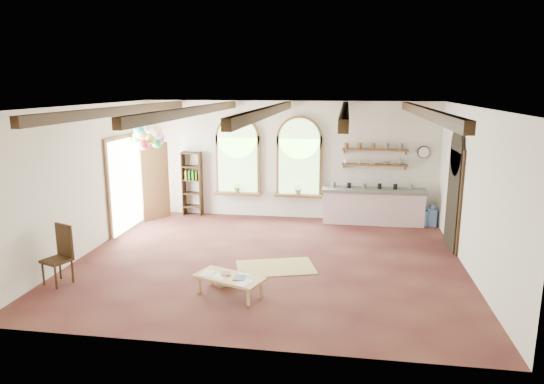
% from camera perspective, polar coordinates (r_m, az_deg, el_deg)
% --- Properties ---
extents(floor, '(8.00, 8.00, 0.00)m').
position_cam_1_polar(floor, '(10.29, -0.45, -8.04)').
color(floor, brown).
rests_on(floor, ground).
extents(ceiling_beams, '(6.20, 6.80, 0.18)m').
position_cam_1_polar(ceiling_beams, '(9.65, -0.48, 9.46)').
color(ceiling_beams, '#372411').
rests_on(ceiling_beams, ceiling).
extents(window_left, '(1.30, 0.28, 2.20)m').
position_cam_1_polar(window_left, '(13.42, -4.04, 3.97)').
color(window_left, brown).
rests_on(window_left, floor).
extents(window_right, '(1.30, 0.28, 2.20)m').
position_cam_1_polar(window_right, '(13.15, 3.22, 3.81)').
color(window_right, brown).
rests_on(window_right, floor).
extents(left_doorway, '(0.10, 1.90, 2.50)m').
position_cam_1_polar(left_doorway, '(12.82, -16.83, 0.88)').
color(left_doorway, brown).
rests_on(left_doorway, floor).
extents(right_doorway, '(0.10, 1.30, 2.40)m').
position_cam_1_polar(right_doorway, '(11.55, 20.53, -0.87)').
color(right_doorway, black).
rests_on(right_doorway, floor).
extents(kitchen_counter, '(2.68, 0.62, 0.94)m').
position_cam_1_polar(kitchen_counter, '(13.12, 11.79, -1.61)').
color(kitchen_counter, silver).
rests_on(kitchen_counter, floor).
extents(wall_shelf_lower, '(1.70, 0.24, 0.04)m').
position_cam_1_polar(wall_shelf_lower, '(13.08, 11.95, 3.15)').
color(wall_shelf_lower, brown).
rests_on(wall_shelf_lower, wall_back).
extents(wall_shelf_upper, '(1.70, 0.24, 0.04)m').
position_cam_1_polar(wall_shelf_upper, '(13.03, 12.03, 4.89)').
color(wall_shelf_upper, brown).
rests_on(wall_shelf_upper, wall_back).
extents(wall_clock, '(0.32, 0.04, 0.32)m').
position_cam_1_polar(wall_clock, '(13.23, 17.43, 4.49)').
color(wall_clock, black).
rests_on(wall_clock, wall_back).
extents(bookshelf, '(0.53, 0.32, 1.80)m').
position_cam_1_polar(bookshelf, '(13.79, -9.37, 0.98)').
color(bookshelf, '#372411').
rests_on(bookshelf, floor).
extents(coffee_table, '(1.34, 0.96, 0.35)m').
position_cam_1_polar(coffee_table, '(8.62, -5.06, -10.11)').
color(coffee_table, tan).
rests_on(coffee_table, floor).
extents(side_chair, '(0.57, 0.57, 1.10)m').
position_cam_1_polar(side_chair, '(9.88, -23.80, -8.09)').
color(side_chair, '#372411').
rests_on(side_chair, floor).
extents(floor_mat, '(1.76, 1.36, 0.02)m').
position_cam_1_polar(floor_mat, '(9.90, 0.43, -8.84)').
color(floor_mat, tan).
rests_on(floor_mat, floor).
extents(floor_cushion, '(0.71, 0.71, 0.09)m').
position_cam_1_polar(floor_cushion, '(9.29, -4.60, -10.10)').
color(floor_cushion, gray).
rests_on(floor_cushion, floor).
extents(water_jug_a, '(0.28, 0.28, 0.53)m').
position_cam_1_polar(water_jug_a, '(13.32, 17.38, -2.80)').
color(water_jug_a, '#5379B3').
rests_on(water_jug_a, floor).
extents(water_jug_b, '(0.30, 0.30, 0.58)m').
position_cam_1_polar(water_jug_b, '(13.35, 18.27, -2.75)').
color(water_jug_b, '#5379B3').
rests_on(water_jug_b, floor).
extents(balloon_cluster, '(0.90, 1.00, 1.16)m').
position_cam_1_polar(balloon_cluster, '(12.72, -14.32, 6.34)').
color(balloon_cluster, white).
rests_on(balloon_cluster, floor).
extents(table_book, '(0.24, 0.27, 0.02)m').
position_cam_1_polar(table_book, '(8.69, -6.02, -9.56)').
color(table_book, olive).
rests_on(table_book, coffee_table).
extents(tablet, '(0.19, 0.27, 0.01)m').
position_cam_1_polar(tablet, '(8.52, -3.81, -10.02)').
color(tablet, black).
rests_on(tablet, coffee_table).
extents(potted_plant_left, '(0.27, 0.23, 0.30)m').
position_cam_1_polar(potted_plant_left, '(13.46, -4.09, 0.61)').
color(potted_plant_left, '#598C4C').
rests_on(potted_plant_left, window_left).
extents(potted_plant_right, '(0.27, 0.23, 0.30)m').
position_cam_1_polar(potted_plant_right, '(13.19, 3.13, 0.38)').
color(potted_plant_right, '#598C4C').
rests_on(potted_plant_right, window_right).
extents(shelf_cup_a, '(0.12, 0.10, 0.10)m').
position_cam_1_polar(shelf_cup_a, '(13.05, 8.68, 3.56)').
color(shelf_cup_a, white).
rests_on(shelf_cup_a, wall_shelf_lower).
extents(shelf_cup_b, '(0.10, 0.10, 0.09)m').
position_cam_1_polar(shelf_cup_b, '(13.06, 10.21, 3.50)').
color(shelf_cup_b, beige).
rests_on(shelf_cup_b, wall_shelf_lower).
extents(shelf_bowl_a, '(0.22, 0.22, 0.05)m').
position_cam_1_polar(shelf_bowl_a, '(13.07, 11.75, 3.36)').
color(shelf_bowl_a, beige).
rests_on(shelf_bowl_a, wall_shelf_lower).
extents(shelf_bowl_b, '(0.20, 0.20, 0.06)m').
position_cam_1_polar(shelf_bowl_b, '(13.10, 13.28, 3.32)').
color(shelf_bowl_b, '#8C664C').
rests_on(shelf_bowl_b, wall_shelf_lower).
extents(shelf_vase, '(0.18, 0.18, 0.19)m').
position_cam_1_polar(shelf_vase, '(13.12, 14.82, 3.54)').
color(shelf_vase, slate).
rests_on(shelf_vase, wall_shelf_lower).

